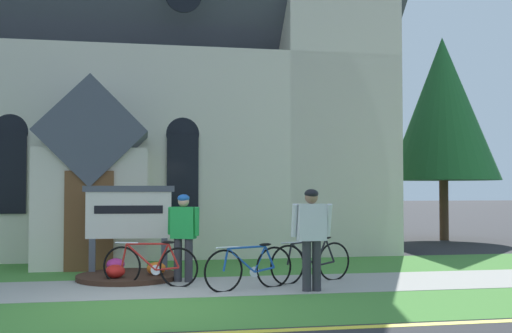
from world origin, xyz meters
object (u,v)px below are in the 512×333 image
object	(u,v)px
church_sign	(129,216)
bicycle_orange	(250,268)
cyclist_in_red_jersey	(311,231)
bicycle_silver	(150,265)
cyclist_in_blue_jersey	(183,231)
bicycle_white	(312,262)
roadside_conifer	(443,109)

from	to	relation	value
church_sign	bicycle_orange	xyz separation A→B (m)	(2.09, -2.06, -0.80)
bicycle_orange	cyclist_in_red_jersey	distance (m)	1.24
bicycle_silver	bicycle_orange	world-z (taller)	bicycle_silver
cyclist_in_red_jersey	cyclist_in_blue_jersey	bearing A→B (deg)	145.37
bicycle_silver	bicycle_white	xyz separation A→B (m)	(2.93, -0.06, 0.01)
roadside_conifer	cyclist_in_blue_jersey	bearing A→B (deg)	-139.70
church_sign	cyclist_in_blue_jersey	world-z (taller)	church_sign
bicycle_orange	roadside_conifer	xyz separation A→B (m)	(8.15, 8.86, 4.06)
church_sign	cyclist_in_blue_jersey	size ratio (longest dim) A/B	1.11
church_sign	roadside_conifer	distance (m)	12.72
bicycle_orange	roadside_conifer	world-z (taller)	roadside_conifer
bicycle_white	bicycle_orange	distance (m)	1.41
bicycle_white	bicycle_orange	world-z (taller)	bicycle_white
roadside_conifer	cyclist_in_red_jersey	bearing A→B (deg)	-127.76
cyclist_in_red_jersey	roadside_conifer	xyz separation A→B (m)	(7.16, 9.24, 3.42)
bicycle_silver	bicycle_orange	bearing A→B (deg)	-22.12
church_sign	roadside_conifer	size ratio (longest dim) A/B	0.26
church_sign	bicycle_silver	size ratio (longest dim) A/B	1.08
bicycle_silver	cyclist_in_blue_jersey	distance (m)	0.91
cyclist_in_blue_jersey	church_sign	bearing A→B (deg)	135.28
bicycle_orange	cyclist_in_blue_jersey	world-z (taller)	cyclist_in_blue_jersey
church_sign	bicycle_white	bearing A→B (deg)	-23.19
roadside_conifer	bicycle_silver	bearing A→B (deg)	-140.18
bicycle_orange	church_sign	bearing A→B (deg)	135.42
roadside_conifer	bicycle_orange	bearing A→B (deg)	-132.59
bicycle_white	cyclist_in_red_jersey	size ratio (longest dim) A/B	0.98
bicycle_white	roadside_conifer	world-z (taller)	roadside_conifer
cyclist_in_red_jersey	bicycle_white	bearing A→B (deg)	74.58
cyclist_in_red_jersey	cyclist_in_blue_jersey	distance (m)	2.50
bicycle_silver	bicycle_orange	size ratio (longest dim) A/B	1.02
bicycle_white	bicycle_orange	xyz separation A→B (m)	(-1.27, -0.62, -0.00)
bicycle_orange	cyclist_in_blue_jersey	size ratio (longest dim) A/B	1.00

